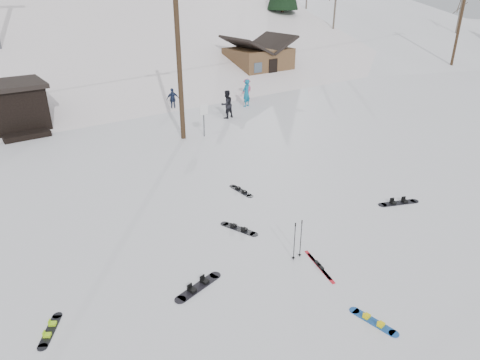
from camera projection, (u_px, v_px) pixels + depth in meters
ground at (360, 283)px, 12.20m from camera, size 200.00×200.00×0.00m
ski_slope at (28, 144)px, 57.76m from camera, size 60.00×85.24×65.97m
ridge_right at (269, 103)px, 73.81m from camera, size 45.66×93.98×54.59m
treeline_right at (296, 42)px, 62.24m from camera, size 20.00×60.00×10.00m
utility_pole at (178, 50)px, 21.62m from camera, size 2.00×0.26×9.00m
utility_pole_right at (461, 19)px, 40.80m from camera, size 2.00×0.26×9.00m
trail_sign at (204, 114)px, 23.32m from camera, size 0.50×0.09×1.85m
lift_hut at (15, 107)px, 24.41m from camera, size 3.40×4.10×2.75m
cabin at (258, 63)px, 37.22m from camera, size 5.39×4.40×3.77m
hero_snowboard at (374, 321)px, 10.78m from camera, size 0.40×1.37×0.10m
hero_skis at (319, 266)px, 12.89m from camera, size 0.58×1.68×0.09m
ski_poles at (298, 240)px, 13.03m from camera, size 0.36×0.09×1.30m
board_scatter_a at (198, 287)px, 12.01m from camera, size 1.66×0.66×0.12m
board_scatter_b at (239, 229)px, 14.85m from camera, size 0.71×1.45×0.11m
board_scatter_c at (50, 330)px, 10.50m from camera, size 0.81×1.13×0.09m
board_scatter_d at (399, 203)px, 16.59m from camera, size 1.61×0.84×0.12m
board_scatter_f at (241, 191)px, 17.56m from camera, size 0.30×1.44×0.10m
skier_teal at (246, 93)px, 29.29m from camera, size 0.79×0.66×1.86m
skier_dark at (227, 104)px, 26.75m from camera, size 0.91×0.74×1.76m
skier_pink at (247, 89)px, 31.30m from camera, size 1.07×0.81×1.46m
skier_navy at (173, 99)px, 28.57m from camera, size 0.91×0.52×1.46m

